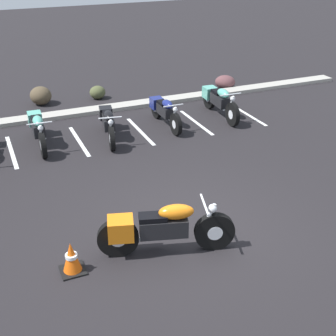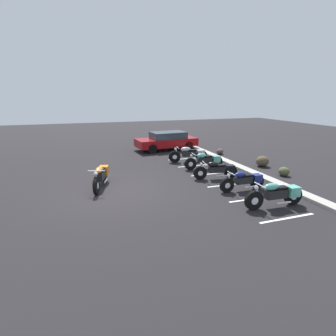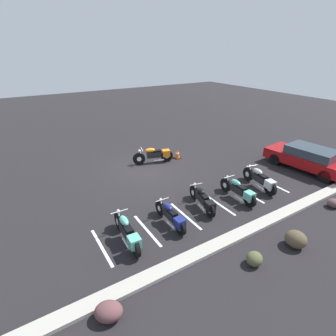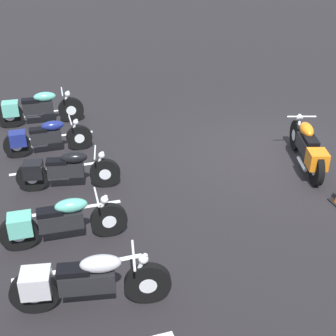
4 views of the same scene
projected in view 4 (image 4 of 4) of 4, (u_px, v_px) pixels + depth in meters
name	position (u px, v px, depth m)	size (l,w,h in m)	color
ground	(270.00, 154.00, 11.05)	(60.00, 60.00, 0.00)	black
motorcycle_orange_featured	(308.00, 148.00, 10.24)	(2.30, 0.97, 0.93)	black
parked_bike_0	(83.00, 281.00, 6.59)	(0.78, 2.28, 0.90)	black
parked_bike_1	(57.00, 221.00, 7.90)	(0.61, 2.16, 0.85)	black
parked_bike_2	(63.00, 170.00, 9.47)	(0.73, 2.08, 0.83)	black
parked_bike_3	(43.00, 137.00, 10.86)	(0.57, 2.04, 0.80)	black
parked_bike_4	(36.00, 108.00, 12.32)	(0.64, 2.27, 0.89)	black
stall_line_1	(79.00, 268.00, 7.55)	(0.10, 2.10, 0.00)	white
stall_line_2	(67.00, 210.00, 9.00)	(0.10, 2.10, 0.00)	white
stall_line_3	(58.00, 168.00, 10.44)	(0.10, 2.10, 0.00)	white
stall_line_4	(51.00, 137.00, 11.89)	(0.10, 2.10, 0.00)	white
stall_line_5	(46.00, 112.00, 13.33)	(0.10, 2.10, 0.00)	white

